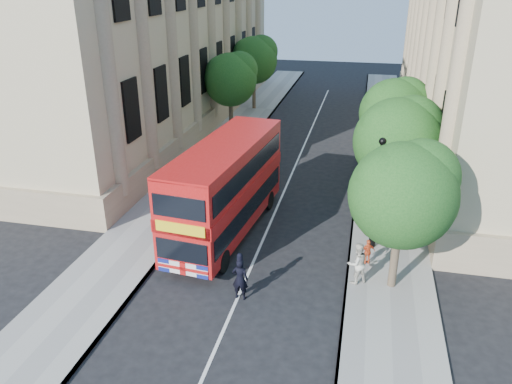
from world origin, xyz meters
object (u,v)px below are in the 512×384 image
Objects in this scene: lamp_post at (377,198)px; police_constable at (240,279)px; woman_pedestrian at (357,263)px; double_decker_bus at (226,186)px; box_van at (246,153)px.

lamp_post is 2.99× the size of police_constable.
woman_pedestrian is at bearing -100.97° from lamp_post.
double_decker_bus is 7.17m from woman_pedestrian.
lamp_post is 1.14× the size of box_van.
double_decker_bus is 8.25m from box_van.
double_decker_bus is 5.68m from police_constable.
lamp_post is at bearing -131.75° from police_constable.
lamp_post is 11.45m from box_van.
lamp_post is 0.53× the size of double_decker_bus.
police_constable is (3.01, -13.20, -0.40)m from box_van.
box_van is 13.54m from police_constable.
double_decker_bus is at bearing -58.75° from woman_pedestrian.
box_van is at bearing 103.23° from double_decker_bus.
lamp_post reaches higher than woman_pedestrian.
box_van is 13.45m from woman_pedestrian.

